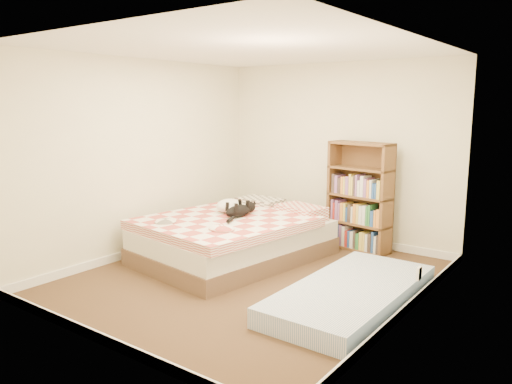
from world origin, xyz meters
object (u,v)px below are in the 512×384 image
Objects in this scene: floor_mattress at (351,294)px; black_cat at (240,210)px; bed at (236,237)px; white_dog at (229,206)px; bookshelf at (360,210)px.

floor_mattress is 2.90× the size of black_cat.
bed is 0.42m from white_dog.
bookshelf reaches higher than floor_mattress.
bookshelf is (1.09, 1.28, 0.26)m from bed.
bed reaches higher than floor_mattress.
black_cat reaches higher than floor_mattress.
floor_mattress is at bearing -15.28° from white_dog.
black_cat is at bearing -17.75° from white_dog.
black_cat is at bearing -120.28° from bookshelf.
black_cat is at bearing 20.33° from bed.
bed is at bearing -26.03° from white_dog.
floor_mattress is 1.92m from black_cat.
bed is at bearing -167.40° from black_cat.
black_cat is 0.26m from white_dog.
floor_mattress is at bearing -58.34° from bookshelf.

